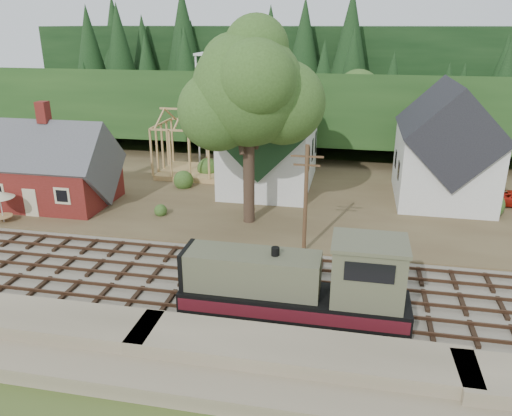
# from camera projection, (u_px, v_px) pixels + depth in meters

# --- Properties ---
(ground) EXTENTS (140.00, 140.00, 0.00)m
(ground) POSITION_uv_depth(u_px,v_px,m) (186.00, 280.00, 31.98)
(ground) COLOR #384C1E
(ground) RESTS_ON ground
(embankment) EXTENTS (64.00, 5.00, 1.60)m
(embankment) POSITION_uv_depth(u_px,v_px,m) (129.00, 363.00, 24.17)
(embankment) COLOR #7F7259
(embankment) RESTS_ON ground
(railroad_bed) EXTENTS (64.00, 11.00, 0.16)m
(railroad_bed) POSITION_uv_depth(u_px,v_px,m) (186.00, 279.00, 31.95)
(railroad_bed) COLOR #726B5B
(railroad_bed) RESTS_ON ground
(village_flat) EXTENTS (64.00, 26.00, 0.30)m
(village_flat) POSITION_uv_depth(u_px,v_px,m) (246.00, 191.00, 48.46)
(village_flat) COLOR brown
(village_flat) RESTS_ON ground
(hillside) EXTENTS (70.00, 28.96, 12.74)m
(hillside) POSITION_uv_depth(u_px,v_px,m) (283.00, 139.00, 70.57)
(hillside) COLOR #1E3F19
(hillside) RESTS_ON ground
(ridge) EXTENTS (80.00, 20.00, 12.00)m
(ridge) POSITION_uv_depth(u_px,v_px,m) (297.00, 119.00, 85.27)
(ridge) COLOR black
(ridge) RESTS_ON ground
(depot) EXTENTS (10.80, 7.41, 9.00)m
(depot) POSITION_uv_depth(u_px,v_px,m) (52.00, 171.00, 43.93)
(depot) COLOR #5E1A15
(depot) RESTS_ON village_flat
(church) EXTENTS (8.40, 15.17, 13.00)m
(church) POSITION_uv_depth(u_px,v_px,m) (270.00, 137.00, 47.88)
(church) COLOR silver
(church) RESTS_ON village_flat
(farmhouse) EXTENTS (8.40, 10.80, 10.60)m
(farmhouse) POSITION_uv_depth(u_px,v_px,m) (445.00, 150.00, 44.41)
(farmhouse) COLOR silver
(farmhouse) RESTS_ON village_flat
(timber_frame) EXTENTS (8.20, 6.20, 6.99)m
(timber_frame) POSITION_uv_depth(u_px,v_px,m) (198.00, 147.00, 52.17)
(timber_frame) COLOR tan
(timber_frame) RESTS_ON village_flat
(lattice_tower) EXTENTS (3.20, 3.20, 12.12)m
(lattice_tower) POSITION_uv_depth(u_px,v_px,m) (212.00, 75.00, 55.32)
(lattice_tower) COLOR silver
(lattice_tower) RESTS_ON village_flat
(big_tree) EXTENTS (10.90, 8.40, 14.70)m
(big_tree) POSITION_uv_depth(u_px,v_px,m) (251.00, 98.00, 37.28)
(big_tree) COLOR #38281E
(big_tree) RESTS_ON village_flat
(telegraph_pole_near) EXTENTS (2.20, 0.28, 8.00)m
(telegraph_pole_near) POSITION_uv_depth(u_px,v_px,m) (306.00, 199.00, 33.98)
(telegraph_pole_near) COLOR #4C331E
(telegraph_pole_near) RESTS_ON ground
(locomotive) EXTENTS (12.27, 3.07, 4.90)m
(locomotive) POSITION_uv_depth(u_px,v_px,m) (302.00, 285.00, 27.03)
(locomotive) COLOR black
(locomotive) RESTS_ON railroad_bed
(car_blue) EXTENTS (2.62, 3.75, 1.19)m
(car_blue) POSITION_uv_depth(u_px,v_px,m) (92.00, 198.00, 44.31)
(car_blue) COLOR #5291B0
(car_blue) RESTS_ON village_flat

